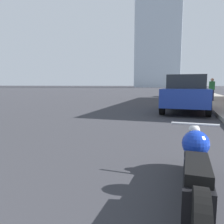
{
  "coord_description": "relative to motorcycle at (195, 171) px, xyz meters",
  "views": [
    {
      "loc": [
        2.82,
        1.93,
        1.28
      ],
      "look_at": [
        1.01,
        7.64,
        0.52
      ],
      "focal_mm": 35.0,
      "sensor_mm": 36.0,
      "label": 1
    }
  ],
  "objects": [
    {
      "name": "parked_car_blue",
      "position": [
        0.04,
        8.26,
        0.49
      ],
      "size": [
        2.13,
        4.15,
        1.7
      ],
      "rotation": [
        0.0,
        0.0,
        -0.04
      ],
      "color": "#1E3899",
      "rests_on": "ground_plane"
    },
    {
      "name": "sidewalk",
      "position": [
        2.58,
        35.71,
        -0.3
      ],
      "size": [
        2.76,
        240.0,
        0.15
      ],
      "color": "#9E998E",
      "rests_on": "ground_plane"
    },
    {
      "name": "distant_tower",
      "position": [
        -10.14,
        98.88,
        31.82
      ],
      "size": [
        18.73,
        18.73,
        64.4
      ],
      "color": "silver",
      "rests_on": "ground_plane"
    },
    {
      "name": "motorcycle",
      "position": [
        0.0,
        0.0,
        0.0
      ],
      "size": [
        0.62,
        2.48,
        0.76
      ],
      "rotation": [
        0.0,
        0.0,
        -0.03
      ],
      "color": "black",
      "rests_on": "ground_plane"
    },
    {
      "name": "parked_car_yellow",
      "position": [
        0.05,
        56.38,
        0.54
      ],
      "size": [
        2.0,
        4.67,
        1.83
      ],
      "rotation": [
        0.0,
        0.0,
        0.04
      ],
      "color": "gold",
      "rests_on": "ground_plane"
    },
    {
      "name": "parked_car_green",
      "position": [
        -0.0,
        21.51,
        0.5
      ],
      "size": [
        1.78,
        4.52,
        1.73
      ],
      "rotation": [
        0.0,
        0.0,
        0.0
      ],
      "color": "#1E6B33",
      "rests_on": "ground_plane"
    },
    {
      "name": "parked_car_white",
      "position": [
        0.01,
        44.82,
        0.45
      ],
      "size": [
        2.06,
        4.66,
        1.69
      ],
      "rotation": [
        0.0,
        0.0,
        0.06
      ],
      "color": "silver",
      "rests_on": "ground_plane"
    },
    {
      "name": "pedestrian",
      "position": [
        1.83,
        14.15,
        0.56
      ],
      "size": [
        0.36,
        0.22,
        1.55
      ],
      "color": "#1E2347",
      "rests_on": "sidewalk"
    },
    {
      "name": "parked_car_black",
      "position": [
        0.01,
        32.47,
        0.49
      ],
      "size": [
        2.21,
        4.47,
        1.75
      ],
      "rotation": [
        0.0,
        0.0,
        0.06
      ],
      "color": "black",
      "rests_on": "ground_plane"
    }
  ]
}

